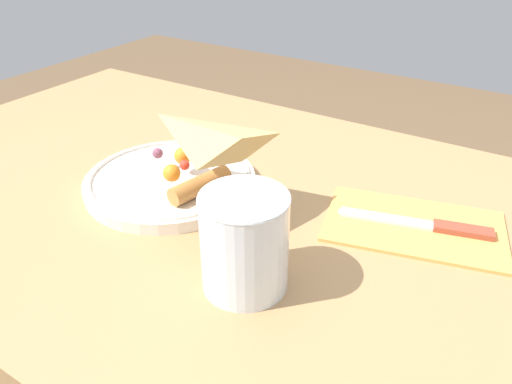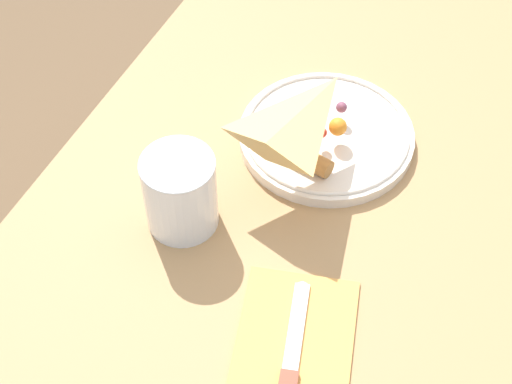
# 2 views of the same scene
# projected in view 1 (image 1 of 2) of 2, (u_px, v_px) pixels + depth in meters

# --- Properties ---
(dining_table) EXTENTS (1.24, 0.66, 0.74)m
(dining_table) POSITION_uv_depth(u_px,v_px,m) (263.00, 280.00, 0.69)
(dining_table) COLOR #A87F51
(dining_table) RESTS_ON ground_plane
(plate_pizza) EXTENTS (0.23, 0.23, 0.05)m
(plate_pizza) POSITION_uv_depth(u_px,v_px,m) (170.00, 177.00, 0.68)
(plate_pizza) COLOR silver
(plate_pizza) RESTS_ON dining_table
(milk_glass) EXTENTS (0.09, 0.09, 0.10)m
(milk_glass) POSITION_uv_depth(u_px,v_px,m) (245.00, 247.00, 0.49)
(milk_glass) COLOR white
(milk_glass) RESTS_ON dining_table
(napkin_folded) EXTENTS (0.23, 0.17, 0.00)m
(napkin_folded) POSITION_uv_depth(u_px,v_px,m) (414.00, 226.00, 0.60)
(napkin_folded) COLOR #E59E4C
(napkin_folded) RESTS_ON dining_table
(butter_knife) EXTENTS (0.18, 0.06, 0.01)m
(butter_knife) POSITION_uv_depth(u_px,v_px,m) (422.00, 224.00, 0.59)
(butter_knife) COLOR #99422D
(butter_knife) RESTS_ON napkin_folded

